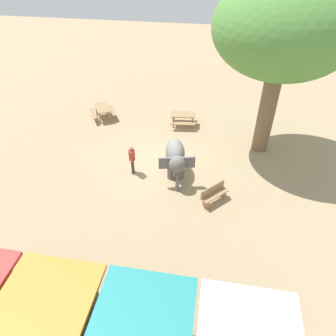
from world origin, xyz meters
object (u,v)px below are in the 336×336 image
Objects in this scene: shade_tree_main at (284,30)px; picnic_table_near at (103,110)px; market_stall_orange at (56,324)px; elephant at (175,157)px; person_handler at (132,158)px; wooden_bench at (214,194)px; picnic_table_far at (183,117)px.

shade_tree_main is 11.63m from picnic_table_near.
shade_tree_main is 14.46m from market_stall_orange.
elephant is 1.58× the size of person_handler.
wooden_bench is 0.64× the size of picnic_table_near.
elephant reaches higher than wooden_bench.
wooden_bench is at bearing 64.11° from shade_tree_main.
picnic_table_far is (0.27, -5.00, -0.54)m from elephant.
wooden_bench is (2.35, 4.83, -5.92)m from shade_tree_main.
market_stall_orange is at bearing -15.94° from picnic_table_near.
wooden_bench is at bearing 18.52° from picnic_table_near.
picnic_table_far is (-1.89, -5.21, -0.36)m from person_handler.
picnic_table_far is at bearing 57.68° from person_handler.
picnic_table_far is (-5.27, 0.04, 0.00)m from picnic_table_near.
market_stall_orange reaches higher than wooden_bench.
wooden_bench is (-2.02, 1.65, -0.65)m from elephant.
shade_tree_main is at bearing 49.42° from picnic_table_near.
market_stall_orange is (6.49, 11.80, -5.25)m from shade_tree_main.
picnic_table_near is at bearing -10.61° from shade_tree_main.
wooden_bench is (-4.17, 1.44, -0.48)m from person_handler.
shade_tree_main is 7.65m from picnic_table_far.
elephant is at bearing 86.89° from picnic_table_far.
picnic_table_near is at bearing -145.37° from elephant.
market_stall_orange is at bearing -102.23° from person_handler.
wooden_bench is at bearing -31.52° from person_handler.
shade_tree_main reaches higher than elephant.
person_handler is 4.44m from wooden_bench.
wooden_bench is at bearing -120.73° from market_stall_orange.
elephant is 2.69m from wooden_bench.
shade_tree_main reaches higher than picnic_table_far.
person_handler is at bearing -97.64° from elephant.
person_handler is at bearing -66.54° from wooden_bench.
wooden_bench is 0.52× the size of market_stall_orange.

